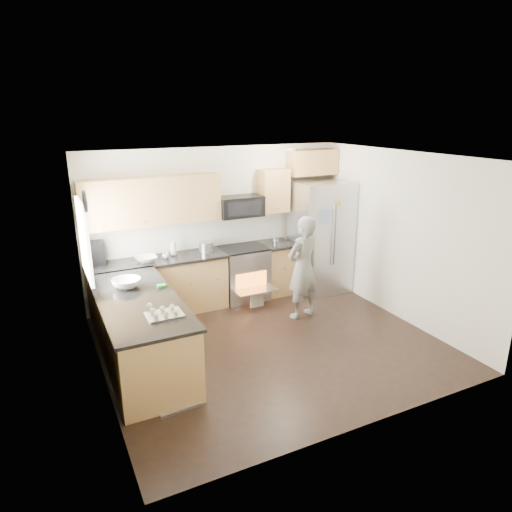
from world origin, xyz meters
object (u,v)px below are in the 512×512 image
person (303,268)px  stove_range (243,261)px  refrigerator (321,237)px  dish_rack (176,396)px

person → stove_range: bearing=-77.1°
refrigerator → dish_rack: 4.12m
person → refrigerator: bearing=-148.7°
stove_range → person: 1.23m
refrigerator → dish_rack: refrigerator is taller
stove_range → refrigerator: bearing=-9.7°
dish_rack → stove_range: bearing=51.3°
refrigerator → person: 1.25m
refrigerator → person: bearing=-133.6°
dish_rack → person: bearing=28.4°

